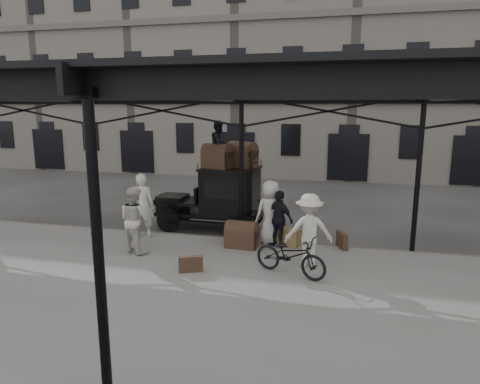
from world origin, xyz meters
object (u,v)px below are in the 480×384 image
(taxi, at_px, (222,195))
(bicycle, at_px, (290,255))
(porter_left, at_px, (142,205))
(steamer_trunk_roof_near, at_px, (217,158))
(steamer_trunk_platform, at_px, (242,236))
(porter_official, at_px, (279,219))

(taxi, xyz_separation_m, bicycle, (2.85, -3.83, -0.56))
(porter_left, height_order, steamer_trunk_roof_near, steamer_trunk_roof_near)
(taxi, distance_m, porter_left, 2.73)
(bicycle, height_order, steamer_trunk_platform, bicycle)
(bicycle, bearing_deg, porter_official, 37.67)
(bicycle, bearing_deg, taxi, 58.29)
(porter_left, bearing_deg, bicycle, 145.60)
(porter_left, distance_m, bicycle, 5.32)
(steamer_trunk_roof_near, xyz_separation_m, steamer_trunk_platform, (1.29, -1.84, -2.04))
(bicycle, distance_m, steamer_trunk_roof_near, 4.99)
(porter_left, xyz_separation_m, steamer_trunk_platform, (3.26, -0.28, -0.68))
(porter_official, xyz_separation_m, steamer_trunk_platform, (-1.06, -0.29, -0.51))
(steamer_trunk_roof_near, height_order, steamer_trunk_platform, steamer_trunk_roof_near)
(bicycle, xyz_separation_m, steamer_trunk_roof_near, (-2.93, 3.58, 1.87))
(steamer_trunk_platform, bearing_deg, porter_left, 179.20)
(porter_official, bearing_deg, steamer_trunk_roof_near, 0.49)
(porter_official, relative_size, steamer_trunk_platform, 1.88)
(porter_left, relative_size, steamer_trunk_platform, 2.26)
(taxi, relative_size, bicycle, 1.93)
(steamer_trunk_platform, bearing_deg, bicycle, -42.61)
(porter_left, relative_size, steamer_trunk_roof_near, 2.20)
(steamer_trunk_platform, bearing_deg, taxi, 124.15)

